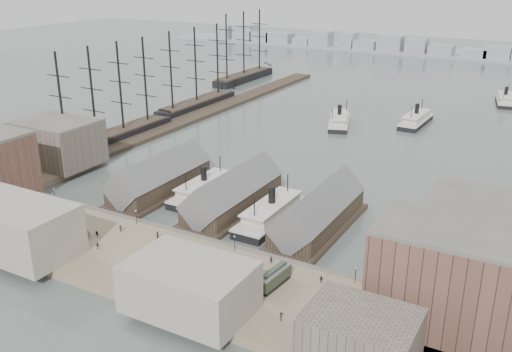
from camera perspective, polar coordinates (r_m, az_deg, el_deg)
The scene contains 41 objects.
ground at distance 149.92m, azimuth -5.66°, elevation -5.68°, with size 900.00×900.00×0.00m, color #495551.
quay at distance 135.54m, azimuth -10.53°, elevation -8.50°, with size 180.00×30.00×2.00m, color #7B6C52.
seawall at distance 145.66m, azimuth -6.84°, elevation -6.05°, with size 180.00×1.20×2.30m, color #59544C.
west_wharf at distance 263.67m, azimuth -5.47°, elevation 6.18°, with size 10.00×220.00×1.60m, color #2D231C.
ferry_shed_west at distance 174.96m, azimuth -9.57°, elevation -0.27°, with size 14.00×42.00×12.60m.
ferry_shed_center at distance 160.81m, azimuth -2.29°, elevation -1.89°, with size 14.00×42.00×12.60m.
ferry_shed_east at distance 149.88m, azimuth 6.23°, elevation -3.75°, with size 14.00×42.00×12.60m.
warehouse_west_back at distance 203.70m, azimuth -19.20°, elevation 3.15°, with size 26.00×20.00×14.00m, color #60564C.
warehouse_east_front at distance 112.34m, azimuth 19.50°, elevation -9.81°, with size 30.00×18.00×19.00m, color brown.
warehouse_east_back at distance 137.05m, azimuth 22.37°, elevation -5.47°, with size 28.00×20.00×15.00m, color #60564C.
street_bldg_center at distance 113.54m, azimuth -6.67°, elevation -10.95°, with size 24.00×16.00×10.00m, color gray.
street_bldg_west at distance 145.29m, azimuth -22.98°, elevation -4.73°, with size 30.00×16.00×12.00m, color gray.
street_bldg_east at distance 99.09m, azimuth 10.33°, elevation -16.08°, with size 18.00×14.00×11.00m, color #60564C.
lamp_post_far_w at distance 171.67m, azimuth -19.53°, elevation -1.60°, with size 0.44×0.44×3.92m.
lamp_post_near_w at distance 151.55m, azimuth -11.91°, elevation -3.78°, with size 0.44×0.44×3.92m.
lamp_post_near_e at distance 135.16m, azimuth -2.16°, elevation -6.44°, with size 0.44×0.44×3.92m.
lamp_post_far_e at distance 123.96m, azimuth 9.93°, elevation -9.44°, with size 0.44×0.44×3.92m.
far_shore at distance 455.01m, azimuth 19.29°, elevation 11.64°, with size 500.00×40.00×15.72m.
ferry_docked_west at distance 171.78m, azimuth -5.20°, elevation -1.28°, with size 8.38×27.94×9.98m.
ferry_docked_east at distance 154.68m, azimuth 1.58°, elevation -3.70°, with size 8.90×29.68×10.60m.
ferry_open_near at distance 248.57m, azimuth 8.31°, elevation 5.51°, with size 16.38×28.20×9.65m.
ferry_open_mid at distance 256.92m, azimuth 15.70°, elevation 5.46°, with size 9.13×27.63×9.77m.
ferry_open_far at distance 310.48m, azimuth 23.63°, elevation 7.00°, with size 12.09×26.29×9.05m.
sailing_ship_near at distance 228.70m, azimuth -14.32°, elevation 3.89°, with size 9.29×64.02×38.21m.
sailing_ship_mid at distance 276.71m, azimuth -5.93°, elevation 7.27°, with size 9.33×53.89×38.35m.
sailing_ship_far at distance 342.84m, azimuth -1.21°, elevation 9.99°, with size 9.69×53.82×39.83m.
tram at distance 121.80m, azimuth 1.85°, elevation -10.17°, with size 3.64×10.32×3.60m.
horse_cart_left at distance 157.98m, azimuth -18.04°, elevation -4.12°, with size 4.77×2.86×1.50m.
horse_cart_center at distance 148.38m, azimuth -16.01°, elevation -5.53°, with size 4.74×3.39×1.52m.
horse_cart_right at distance 122.63m, azimuth -3.85°, elevation -10.56°, with size 4.72×2.20×1.51m.
pedestrian_0 at distance 172.93m, azimuth -22.85°, elevation -2.57°, with size 0.61×0.45×1.68m, color black.
pedestrian_1 at distance 161.79m, azimuth -20.32°, elevation -3.79°, with size 0.82×0.64×1.69m, color black.
pedestrian_2 at distance 149.00m, azimuth -13.39°, elevation -5.11°, with size 1.16×0.67×1.80m, color black.
pedestrian_3 at distance 141.78m, azimuth -15.56°, elevation -6.73°, with size 1.00×0.41×1.70m, color black.
pedestrian_4 at distance 143.78m, azimuth -9.83°, elevation -5.82°, with size 0.87×0.56×1.78m, color black.
pedestrian_5 at distance 133.42m, azimuth -10.58°, elevation -8.09°, with size 0.63×0.46×1.74m, color black.
pedestrian_6 at distance 130.80m, azimuth 1.51°, elevation -8.37°, with size 0.77×0.60×1.57m, color black.
pedestrian_7 at distance 111.86m, azimuth 2.53°, elevation -13.85°, with size 1.15×0.66×1.79m, color black.
pedestrian_8 at distance 124.05m, azimuth 6.55°, elevation -10.21°, with size 1.02×0.43×1.74m, color black.
pedestrian_9 at distance 113.27m, azimuth 11.29°, elevation -13.82°, with size 0.84×0.55×1.73m, color black.
pedestrian_11 at distance 173.53m, azimuth -20.78°, elevation -2.20°, with size 0.81×0.53×1.67m, color black.
Camera 1 is at (78.35, -109.35, 66.19)m, focal length 40.00 mm.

